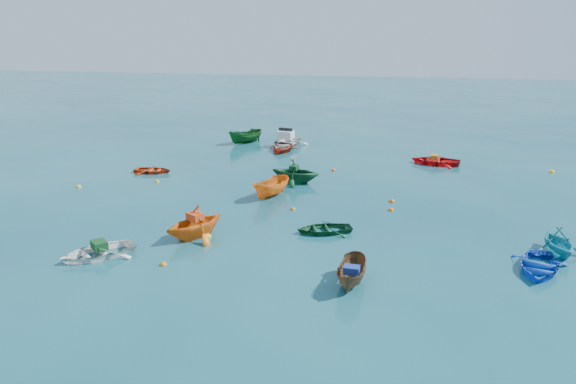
# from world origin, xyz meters

# --- Properties ---
(ground) EXTENTS (160.00, 160.00, 0.00)m
(ground) POSITION_xyz_m (0.00, 0.00, 0.00)
(ground) COLOR #0B404F
(ground) RESTS_ON ground
(dinghy_white_near) EXTENTS (3.87, 3.88, 0.66)m
(dinghy_white_near) POSITION_xyz_m (-6.70, -4.67, 0.00)
(dinghy_white_near) COLOR white
(dinghy_white_near) RESTS_ON ground
(sampan_brown_mid) EXTENTS (1.31, 2.86, 1.07)m
(sampan_brown_mid) POSITION_xyz_m (4.41, -5.39, 0.00)
(sampan_brown_mid) COLOR brown
(sampan_brown_mid) RESTS_ON ground
(dinghy_blue_se) EXTENTS (3.01, 3.66, 0.66)m
(dinghy_blue_se) POSITION_xyz_m (11.90, -2.77, 0.00)
(dinghy_blue_se) COLOR blue
(dinghy_blue_se) RESTS_ON ground
(dinghy_orange_w) EXTENTS (4.04, 4.17, 1.68)m
(dinghy_orange_w) POSITION_xyz_m (-3.29, -1.69, 0.00)
(dinghy_orange_w) COLOR orange
(dinghy_orange_w) RESTS_ON ground
(dinghy_green_e) EXTENTS (3.18, 2.70, 0.56)m
(dinghy_green_e) POSITION_xyz_m (2.68, 0.02, 0.00)
(dinghy_green_e) COLOR #114B26
(dinghy_green_e) RESTS_ON ground
(dinghy_cyan_se) EXTENTS (2.49, 2.78, 1.31)m
(dinghy_cyan_se) POSITION_xyz_m (13.15, -0.76, 0.00)
(dinghy_cyan_se) COLOR #1DA1B4
(dinghy_cyan_se) RESTS_ON ground
(dinghy_red_nw) EXTENTS (2.61, 1.92, 0.53)m
(dinghy_red_nw) POSITION_xyz_m (-10.07, 9.07, 0.00)
(dinghy_red_nw) COLOR #C03810
(dinghy_red_nw) RESTS_ON ground
(sampan_orange_n) EXTENTS (2.33, 3.34, 1.21)m
(sampan_orange_n) POSITION_xyz_m (-1.03, 5.24, 0.00)
(sampan_orange_n) COLOR orange
(sampan_orange_n) RESTS_ON ground
(dinghy_green_n) EXTENTS (3.52, 3.18, 1.63)m
(dinghy_green_n) POSITION_xyz_m (-0.13, 8.41, 0.00)
(dinghy_green_n) COLOR #124D28
(dinghy_green_n) RESTS_ON ground
(dinghy_red_ne) EXTENTS (3.74, 2.93, 0.71)m
(dinghy_red_ne) POSITION_xyz_m (8.97, 14.94, 0.00)
(dinghy_red_ne) COLOR red
(dinghy_red_ne) RESTS_ON ground
(dinghy_red_far) EXTENTS (2.41, 3.33, 0.68)m
(dinghy_red_far) POSITION_xyz_m (-2.67, 17.20, 0.00)
(dinghy_red_far) COLOR #AD260E
(dinghy_red_far) RESTS_ON ground
(sampan_green_far) EXTENTS (3.07, 3.20, 1.25)m
(sampan_green_far) POSITION_xyz_m (-6.23, 19.49, 0.00)
(sampan_green_far) COLOR #124F19
(sampan_green_far) RESTS_ON ground
(motorboat_white) EXTENTS (3.74, 4.70, 1.48)m
(motorboat_white) POSITION_xyz_m (-2.65, 18.60, 0.00)
(motorboat_white) COLOR silver
(motorboat_white) RESTS_ON ground
(tarp_green_a) EXTENTS (0.94, 0.93, 0.36)m
(tarp_green_a) POSITION_xyz_m (-6.63, -4.60, 0.51)
(tarp_green_a) COLOR #10411A
(tarp_green_a) RESTS_ON dinghy_white_near
(tarp_blue_a) EXTENTS (0.64, 0.51, 0.29)m
(tarp_blue_a) POSITION_xyz_m (4.40, -5.53, 0.68)
(tarp_blue_a) COLOR navy
(tarp_blue_a) RESTS_ON sampan_brown_mid
(tarp_orange_a) EXTENTS (0.92, 0.87, 0.36)m
(tarp_orange_a) POSITION_xyz_m (-3.26, -1.65, 1.02)
(tarp_orange_a) COLOR #D44215
(tarp_orange_a) RESTS_ON dinghy_orange_w
(tarp_green_b) EXTENTS (0.57, 0.69, 0.30)m
(tarp_green_b) POSITION_xyz_m (-0.23, 8.43, 0.97)
(tarp_green_b) COLOR #0F3F21
(tarp_green_b) RESTS_ON dinghy_green_n
(tarp_orange_b) EXTENTS (0.59, 0.72, 0.32)m
(tarp_orange_b) POSITION_xyz_m (8.87, 14.96, 0.51)
(tarp_orange_b) COLOR orange
(tarp_orange_b) RESTS_ON dinghy_red_ne
(buoy_or_a) EXTENTS (0.30, 0.30, 0.30)m
(buoy_or_a) POSITION_xyz_m (-3.54, -5.02, 0.00)
(buoy_or_a) COLOR orange
(buoy_or_a) RESTS_ON ground
(buoy_ye_a) EXTENTS (0.36, 0.36, 0.36)m
(buoy_ye_a) POSITION_xyz_m (-2.70, -1.61, 0.00)
(buoy_ye_a) COLOR yellow
(buoy_ye_a) RESTS_ON ground
(buoy_or_b) EXTENTS (0.32, 0.32, 0.32)m
(buoy_or_b) POSITION_xyz_m (5.89, 3.89, 0.00)
(buoy_or_b) COLOR #E75E0C
(buoy_or_b) RESTS_ON ground
(buoy_ye_b) EXTENTS (0.33, 0.33, 0.33)m
(buoy_ye_b) POSITION_xyz_m (-13.16, 4.95, 0.00)
(buoy_ye_b) COLOR yellow
(buoy_ye_b) RESTS_ON ground
(buoy_or_c) EXTENTS (0.29, 0.29, 0.29)m
(buoy_or_c) POSITION_xyz_m (0.61, 3.08, 0.00)
(buoy_or_c) COLOR orange
(buoy_or_c) RESTS_ON ground
(buoy_ye_c) EXTENTS (0.39, 0.39, 0.39)m
(buoy_ye_c) POSITION_xyz_m (-1.08, 8.54, 0.00)
(buoy_ye_c) COLOR yellow
(buoy_ye_c) RESTS_ON ground
(buoy_or_d) EXTENTS (0.34, 0.34, 0.34)m
(buoy_or_d) POSITION_xyz_m (5.93, 5.43, 0.00)
(buoy_or_d) COLOR #EC580C
(buoy_or_d) RESTS_ON ground
(buoy_ye_d) EXTENTS (0.29, 0.29, 0.29)m
(buoy_ye_d) POSITION_xyz_m (-8.86, 6.93, 0.00)
(buoy_ye_d) COLOR gold
(buoy_ye_d) RESTS_ON ground
(buoy_or_e) EXTENTS (0.29, 0.29, 0.29)m
(buoy_or_e) POSITION_xyz_m (1.97, 11.74, 0.00)
(buoy_or_e) COLOR #E4550C
(buoy_or_e) RESTS_ON ground
(buoy_ye_e) EXTENTS (0.38, 0.38, 0.38)m
(buoy_ye_e) POSITION_xyz_m (16.59, 13.91, 0.00)
(buoy_ye_e) COLOR yellow
(buoy_ye_e) RESTS_ON ground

